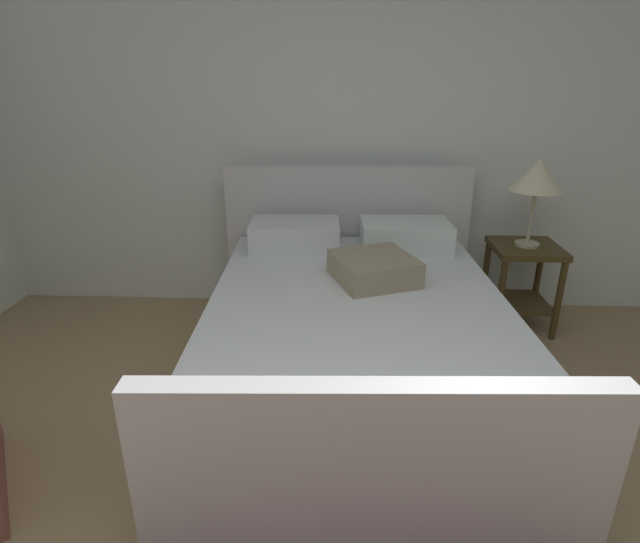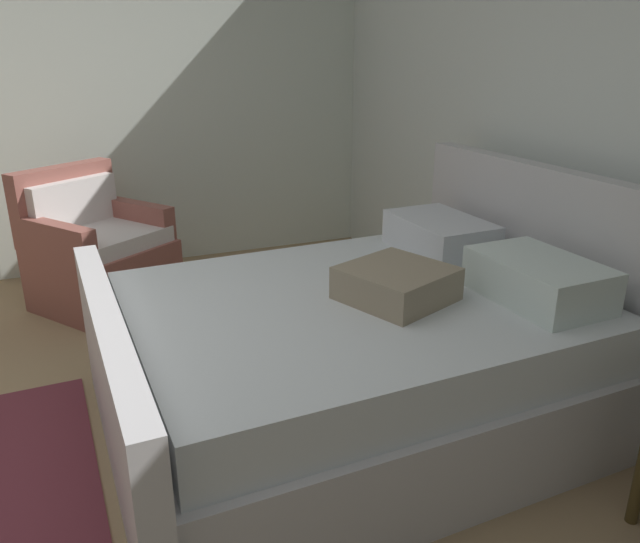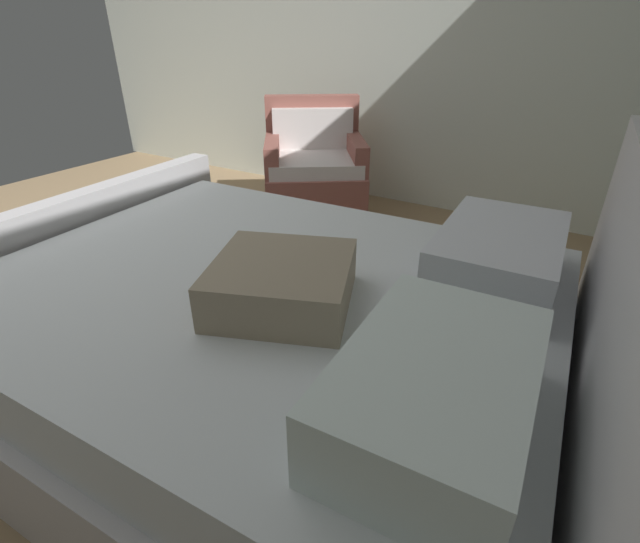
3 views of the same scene
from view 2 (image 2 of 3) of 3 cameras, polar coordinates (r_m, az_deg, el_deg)
name	(u,v)px [view 2 (image 2 of 3)]	position (r m, az deg, el deg)	size (l,w,h in m)	color
ground_plane	(21,511)	(2.72, -25.97, -19.28)	(5.38, 5.22, 0.02)	#A1835D
wall_back	(620,94)	(3.17, 26.01, 14.53)	(5.50, 0.12, 2.85)	silver
wall_side_left	(3,77)	(4.91, -27.25, 15.67)	(0.12, 5.34, 2.85)	silver
bed	(364,351)	(2.78, 4.07, -7.33)	(1.77, 2.19, 1.10)	silver
armchair	(97,254)	(4.28, -19.95, 1.53)	(1.01, 1.01, 0.90)	#905247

